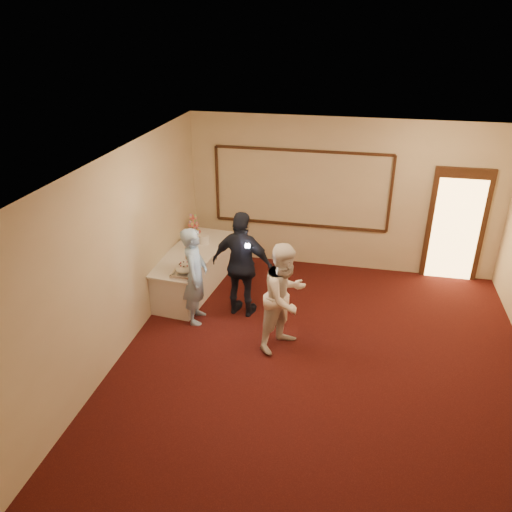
{
  "coord_description": "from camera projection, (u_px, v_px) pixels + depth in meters",
  "views": [
    {
      "loc": [
        0.29,
        -5.82,
        4.65
      ],
      "look_at": [
        -1.22,
        1.25,
        1.15
      ],
      "focal_mm": 35.0,
      "sensor_mm": 36.0,
      "label": 1
    }
  ],
  "objects": [
    {
      "name": "doorway",
      "position": [
        456.0,
        226.0,
        9.37
      ],
      "size": [
        1.05,
        0.07,
        2.2
      ],
      "color": "black",
      "rests_on": "floor"
    },
    {
      "name": "floor",
      "position": [
        321.0,
        372.0,
        7.2
      ],
      "size": [
        7.0,
        7.0,
        0.0
      ],
      "primitive_type": "plane",
      "color": "black",
      "rests_on": "ground"
    },
    {
      "name": "pavlova_tray",
      "position": [
        185.0,
        270.0,
        8.25
      ],
      "size": [
        0.38,
        0.53,
        0.19
      ],
      "color": "#B1B2B8",
      "rests_on": "buffet_table"
    },
    {
      "name": "tart",
      "position": [
        193.0,
        257.0,
        8.81
      ],
      "size": [
        0.31,
        0.31,
        0.06
      ],
      "color": "white",
      "rests_on": "buffet_table"
    },
    {
      "name": "wall_molding",
      "position": [
        301.0,
        189.0,
        9.71
      ],
      "size": [
        3.45,
        0.04,
        1.55
      ],
      "color": "black",
      "rests_on": "room_walls"
    },
    {
      "name": "room_walls",
      "position": [
        330.0,
        245.0,
        6.32
      ],
      "size": [
        6.04,
        7.04,
        3.02
      ],
      "color": "beige",
      "rests_on": "floor"
    },
    {
      "name": "man",
      "position": [
        195.0,
        276.0,
        8.1
      ],
      "size": [
        0.47,
        0.65,
        1.67
      ],
      "primitive_type": "imported",
      "rotation": [
        0.0,
        0.0,
        1.69
      ],
      "color": "#8DB1DA",
      "rests_on": "floor"
    },
    {
      "name": "guest",
      "position": [
        243.0,
        265.0,
        8.24
      ],
      "size": [
        1.15,
        0.63,
        1.85
      ],
      "primitive_type": "imported",
      "rotation": [
        0.0,
        0.0,
        2.97
      ],
      "color": "black",
      "rests_on": "floor"
    },
    {
      "name": "plate_stack_b",
      "position": [
        204.0,
        239.0,
        9.37
      ],
      "size": [
        0.21,
        0.21,
        0.17
      ],
      "color": "white",
      "rests_on": "buffet_table"
    },
    {
      "name": "cupcake_stand",
      "position": [
        193.0,
        225.0,
        9.83
      ],
      "size": [
        0.28,
        0.28,
        0.41
      ],
      "color": "#F26364",
      "rests_on": "buffet_table"
    },
    {
      "name": "woman",
      "position": [
        285.0,
        297.0,
        7.43
      ],
      "size": [
        1.0,
        1.06,
        1.72
      ],
      "primitive_type": "imported",
      "rotation": [
        0.0,
        0.0,
        1.0
      ],
      "color": "white",
      "rests_on": "floor"
    },
    {
      "name": "camera_flash",
      "position": [
        248.0,
        246.0,
        7.78
      ],
      "size": [
        0.07,
        0.04,
        0.05
      ],
      "primitive_type": "cube",
      "rotation": [
        0.0,
        0.0,
        -0.05
      ],
      "color": "white",
      "rests_on": "guest"
    },
    {
      "name": "buffet_table",
      "position": [
        193.0,
        270.0,
        9.23
      ],
      "size": [
        1.09,
        2.31,
        0.77
      ],
      "color": "silver",
      "rests_on": "floor"
    },
    {
      "name": "plate_stack_a",
      "position": [
        191.0,
        245.0,
        9.14
      ],
      "size": [
        0.19,
        0.19,
        0.15
      ],
      "color": "white",
      "rests_on": "buffet_table"
    }
  ]
}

